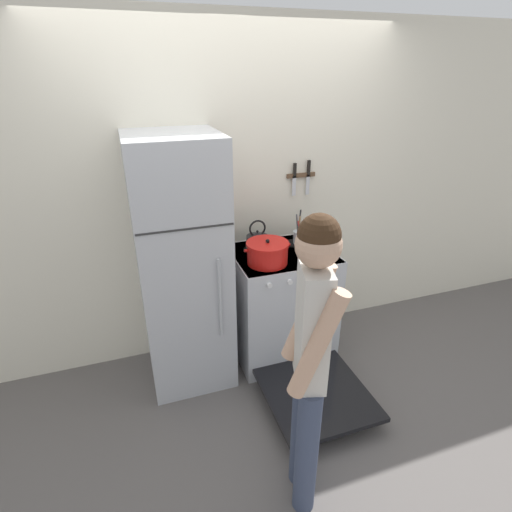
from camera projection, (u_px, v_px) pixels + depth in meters
ground_plane at (236, 335)px, 3.61m from camera, size 14.00×14.00×0.00m
wall_back at (231, 198)px, 3.09m from camera, size 10.00×0.06×2.55m
refrigerator at (183, 267)px, 2.82m from camera, size 0.60×0.65×1.83m
stove_range at (283, 306)px, 3.21m from camera, size 0.76×1.36×0.91m
dutch_oven_pot at (267, 253)px, 2.85m from camera, size 0.35×0.31×0.19m
tea_kettle at (258, 240)px, 3.07m from camera, size 0.22×0.17×0.24m
utensil_jar at (298, 236)px, 3.18m from camera, size 0.09×0.09×0.28m
person at (310, 358)px, 1.88m from camera, size 0.33×0.39×1.67m
wall_knife_strip at (301, 175)px, 3.16m from camera, size 0.24×0.03×0.28m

